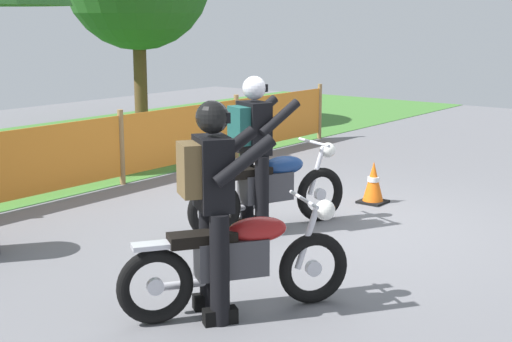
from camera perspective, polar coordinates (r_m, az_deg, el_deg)
ground at (r=8.35m, az=4.86°, el=-4.17°), size 24.00×24.00×0.02m
grass_verge at (r=12.75m, az=-19.21°, el=0.87°), size 24.00×5.91×0.01m
barrier_fence at (r=10.32m, az=-10.42°, el=1.91°), size 10.10×0.08×1.05m
motorcycle_lead at (r=8.01m, az=1.13°, el=-1.40°), size 1.88×0.90×0.94m
motorcycle_trailing at (r=5.76m, az=-1.37°, el=-6.94°), size 1.63×1.13×0.89m
rider_lead at (r=7.80m, az=-0.19°, el=1.98°), size 0.78×0.68×1.69m
rider_trailing at (r=5.56m, az=-3.42°, el=-2.09°), size 0.79×0.72×1.69m
traffic_cone at (r=9.30m, az=9.11°, el=-0.90°), size 0.32×0.32×0.53m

